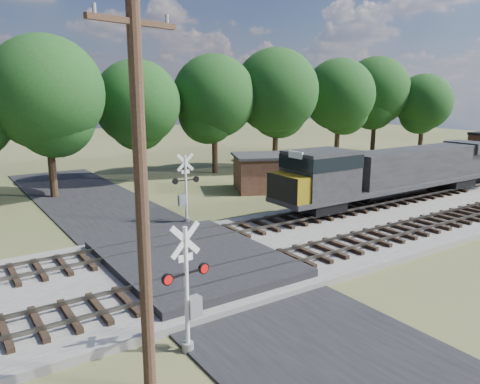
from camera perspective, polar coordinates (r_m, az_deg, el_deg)
ground at (r=21.17m, az=-5.22°, el=-9.53°), size 160.00×160.00×0.00m
ballast_bed at (r=27.37m, az=12.99°, el=-4.35°), size 140.00×10.00×0.30m
road at (r=21.16m, az=-5.22°, el=-9.43°), size 7.00×60.00×0.08m
crossing_panel at (r=21.47m, az=-5.88°, el=-8.32°), size 7.00×9.00×0.62m
track_near at (r=21.08m, az=4.97°, el=-8.41°), size 140.00×2.60×0.33m
track_far at (r=24.95m, az=-2.24°, el=-5.05°), size 140.00×2.60×0.33m
crossing_signal_near at (r=14.52m, az=-6.23°, el=-12.83°), size 1.66×0.39×4.12m
crossing_signal_far at (r=28.06m, az=-6.75°, el=-0.30°), size 1.71×0.38×4.24m
utility_pole at (r=11.68m, az=-11.91°, el=-0.52°), size 2.40×0.82×10.05m
equipment_shed at (r=37.13m, az=2.58°, el=2.41°), size 5.59×5.59×2.88m
treeline at (r=42.58m, az=-6.72°, el=11.21°), size 76.63×11.81×11.91m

